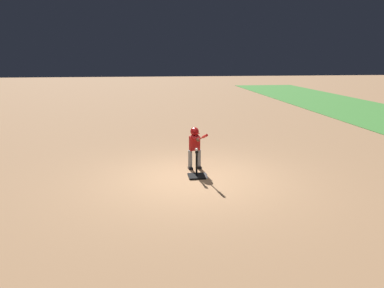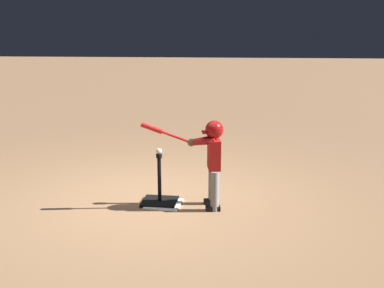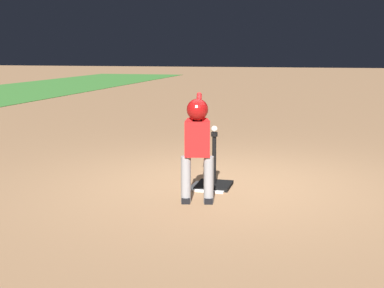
# 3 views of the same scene
# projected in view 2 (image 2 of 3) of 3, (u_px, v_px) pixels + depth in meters

# --- Properties ---
(ground_plane) EXTENTS (90.00, 90.00, 0.00)m
(ground_plane) POSITION_uv_depth(u_px,v_px,m) (150.00, 200.00, 5.95)
(ground_plane) COLOR #99704C
(home_plate) EXTENTS (0.46, 0.46, 0.02)m
(home_plate) POSITION_uv_depth(u_px,v_px,m) (164.00, 204.00, 5.77)
(home_plate) COLOR white
(home_plate) RESTS_ON ground_plane
(batting_tee) EXTENTS (0.45, 0.40, 0.66)m
(batting_tee) POSITION_uv_depth(u_px,v_px,m) (160.00, 197.00, 5.80)
(batting_tee) COLOR black
(batting_tee) RESTS_ON ground_plane
(batter_child) EXTENTS (1.00, 0.39, 1.11)m
(batter_child) POSITION_uv_depth(u_px,v_px,m) (211.00, 153.00, 5.53)
(batter_child) COLOR gray
(batter_child) RESTS_ON ground_plane
(baseball) EXTENTS (0.07, 0.07, 0.07)m
(baseball) POSITION_uv_depth(u_px,v_px,m) (159.00, 151.00, 5.66)
(baseball) COLOR white
(baseball) RESTS_ON batting_tee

